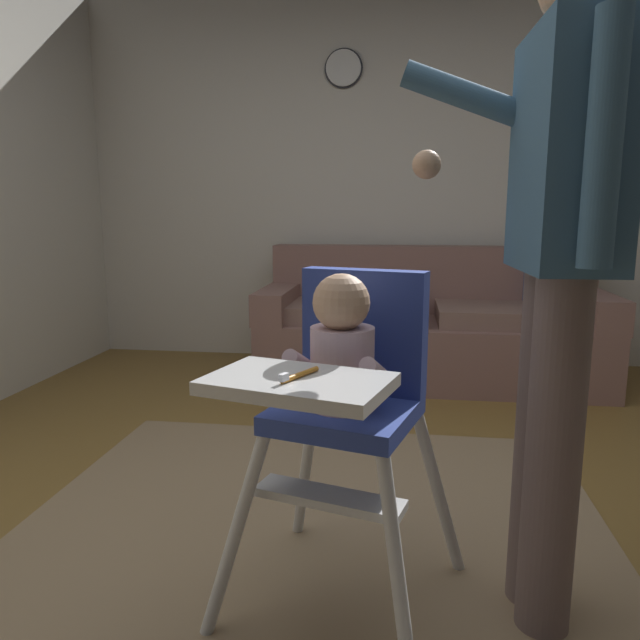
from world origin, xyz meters
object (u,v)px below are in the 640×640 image
object	(u,v)px
high_chair	(345,378)
adult_standing	(558,263)
couch	(431,329)
wall_clock	(344,68)

from	to	relation	value
high_chair	adult_standing	distance (m)	0.62
couch	high_chair	world-z (taller)	high_chair
high_chair	adult_standing	size ratio (longest dim) A/B	0.55
high_chair	wall_clock	world-z (taller)	wall_clock
couch	high_chair	size ratio (longest dim) A/B	2.31
high_chair	adult_standing	bearing A→B (deg)	107.28
high_chair	couch	bearing A→B (deg)	-172.43
adult_standing	wall_clock	size ratio (longest dim) A/B	6.36
couch	adult_standing	size ratio (longest dim) A/B	1.28
couch	wall_clock	size ratio (longest dim) A/B	8.15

